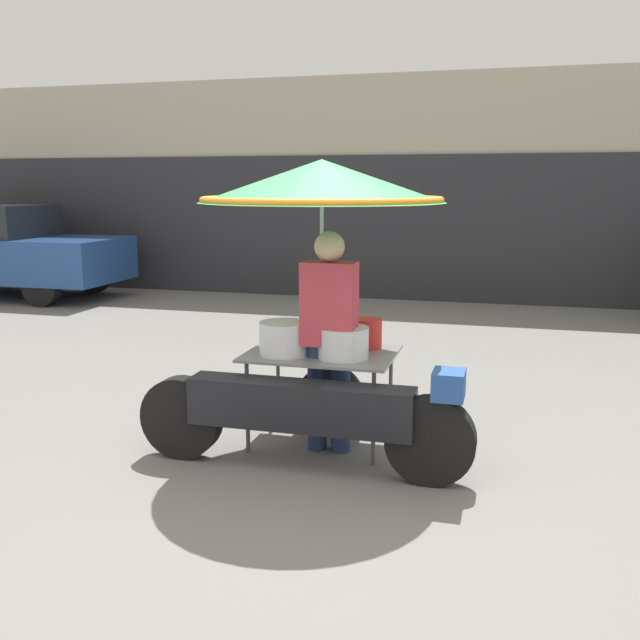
{
  "coord_description": "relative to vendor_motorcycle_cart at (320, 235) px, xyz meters",
  "views": [
    {
      "loc": [
        1.16,
        -4.13,
        1.92
      ],
      "look_at": [
        -0.18,
        0.76,
        0.94
      ],
      "focal_mm": 40.0,
      "sensor_mm": 36.0,
      "label": 1
    }
  ],
  "objects": [
    {
      "name": "ground_plane",
      "position": [
        0.17,
        -0.73,
        -1.56
      ],
      "size": [
        36.0,
        36.0,
        0.0
      ],
      "primitive_type": "plane",
      "color": "slate"
    },
    {
      "name": "shopfront_building",
      "position": [
        0.17,
        7.89,
        0.26
      ],
      "size": [
        28.0,
        2.06,
        3.65
      ],
      "color": "#B2A893",
      "rests_on": "ground"
    },
    {
      "name": "vendor_motorcycle_cart",
      "position": [
        0.0,
        0.0,
        0.0
      ],
      "size": [
        2.34,
        1.76,
        2.09
      ],
      "color": "black",
      "rests_on": "ground"
    },
    {
      "name": "vendor_person",
      "position": [
        0.09,
        -0.07,
        -0.67
      ],
      "size": [
        0.38,
        0.22,
        1.59
      ],
      "color": "navy",
      "rests_on": "ground"
    }
  ]
}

